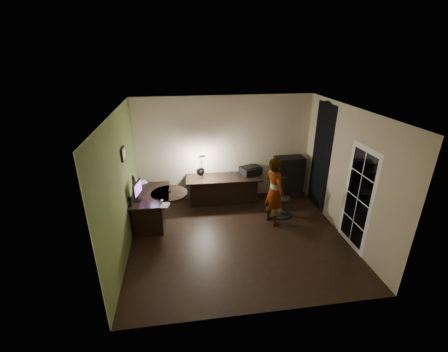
{
  "coord_description": "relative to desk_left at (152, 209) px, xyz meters",
  "views": [
    {
      "loc": [
        -1.08,
        -5.27,
        3.74
      ],
      "look_at": [
        -0.15,
        1.05,
        1.0
      ],
      "focal_mm": 24.0,
      "sensor_mm": 36.0,
      "label": 1
    }
  ],
  "objects": [
    {
      "name": "laptop",
      "position": [
        -0.24,
        0.42,
        0.58
      ],
      "size": [
        0.37,
        0.36,
        0.2
      ],
      "primitive_type": "cube",
      "rotation": [
        0.0,
        0.0,
        0.42
      ],
      "color": "silver",
      "rests_on": "laptop_stand"
    },
    {
      "name": "desk_right",
      "position": [
        1.76,
        0.8,
        -0.02
      ],
      "size": [
        1.93,
        0.72,
        0.72
      ],
      "primitive_type": "cube",
      "rotation": [
        0.0,
        0.0,
        -0.03
      ],
      "color": "black",
      "rests_on": "floor"
    },
    {
      "name": "cabinet",
      "position": [
        3.51,
        0.88,
        0.19
      ],
      "size": [
        0.77,
        0.41,
        1.14
      ],
      "primitive_type": "cube",
      "rotation": [
        0.0,
        0.0,
        0.05
      ],
      "color": "black",
      "rests_on": "floor"
    },
    {
      "name": "wall_front",
      "position": [
        1.83,
        -2.84,
        0.97
      ],
      "size": [
        4.5,
        0.01,
        2.7
      ],
      "primitive_type": "cube",
      "color": "tan",
      "rests_on": "floor"
    },
    {
      "name": "wall_left",
      "position": [
        -0.42,
        -0.83,
        0.97
      ],
      "size": [
        0.01,
        4.0,
        2.7
      ],
      "primitive_type": "cube",
      "color": "tan",
      "rests_on": "floor"
    },
    {
      "name": "framed_picture",
      "position": [
        -0.39,
        -0.38,
        1.47
      ],
      "size": [
        0.04,
        0.3,
        0.25
      ],
      "primitive_type": "cube",
      "color": "black",
      "rests_on": "wall_left"
    },
    {
      "name": "desk_lamp",
      "position": [
        1.22,
        1.0,
        0.65
      ],
      "size": [
        0.28,
        0.35,
        0.67
      ],
      "primitive_type": "cube",
      "rotation": [
        0.0,
        0.0,
        -0.43
      ],
      "color": "black",
      "rests_on": "desk_right"
    },
    {
      "name": "laptop_stand",
      "position": [
        -0.28,
        0.42,
        0.43
      ],
      "size": [
        0.26,
        0.23,
        0.09
      ],
      "primitive_type": "cube",
      "rotation": [
        0.0,
        0.0,
        -0.22
      ],
      "color": "silver",
      "rests_on": "desk_left"
    },
    {
      "name": "wall_right",
      "position": [
        4.08,
        -0.83,
        0.97
      ],
      "size": [
        0.01,
        4.0,
        2.7
      ],
      "primitive_type": "cube",
      "color": "tan",
      "rests_on": "floor"
    },
    {
      "name": "arched_doorway",
      "position": [
        4.07,
        0.32,
        0.92
      ],
      "size": [
        0.01,
        0.9,
        2.6
      ],
      "primitive_type": "cube",
      "color": "black",
      "rests_on": "floor"
    },
    {
      "name": "floor",
      "position": [
        1.83,
        -0.83,
        -0.39
      ],
      "size": [
        4.5,
        4.0,
        0.01
      ],
      "primitive_type": "cube",
      "color": "black",
      "rests_on": "ground"
    },
    {
      "name": "desk_left",
      "position": [
        0.0,
        0.0,
        0.0
      ],
      "size": [
        0.82,
        1.33,
        0.76
      ],
      "primitive_type": "cube",
      "rotation": [
        0.0,
        0.0,
        -0.0
      ],
      "color": "black",
      "rests_on": "floor"
    },
    {
      "name": "green_wall_overlay",
      "position": [
        -0.41,
        -0.83,
        0.97
      ],
      "size": [
        0.0,
        4.0,
        2.7
      ],
      "primitive_type": "cube",
      "color": "#506128",
      "rests_on": "floor"
    },
    {
      "name": "phone",
      "position": [
        0.42,
        0.1,
        0.39
      ],
      "size": [
        0.07,
        0.14,
        0.01
      ],
      "primitive_type": "cube",
      "rotation": [
        0.0,
        0.0,
        0.03
      ],
      "color": "black",
      "rests_on": "desk_left"
    },
    {
      "name": "french_door",
      "position": [
        4.07,
        -1.38,
        0.67
      ],
      "size": [
        0.02,
        0.92,
        2.1
      ],
      "primitive_type": "cube",
      "color": "white",
      "rests_on": "floor"
    },
    {
      "name": "person",
      "position": [
        2.73,
        -0.35,
        0.41
      ],
      "size": [
        0.55,
        0.66,
        1.59
      ],
      "primitive_type": "imported",
      "rotation": [
        0.0,
        0.0,
        1.92
      ],
      "color": "#D8A88C",
      "rests_on": "floor"
    },
    {
      "name": "desk_fan",
      "position": [
        1.17,
        0.78,
        0.48
      ],
      "size": [
        0.24,
        0.19,
        0.33
      ],
      "primitive_type": "cube",
      "rotation": [
        0.0,
        0.0,
        0.41
      ],
      "color": "black",
      "rests_on": "desk_right"
    },
    {
      "name": "ceiling",
      "position": [
        1.83,
        -0.83,
        2.32
      ],
      "size": [
        4.5,
        4.0,
        0.01
      ],
      "primitive_type": "cube",
      "color": "silver",
      "rests_on": "floor"
    },
    {
      "name": "office_chair",
      "position": [
        3.02,
        -0.05,
        0.07
      ],
      "size": [
        0.52,
        0.52,
        0.9
      ],
      "primitive_type": "cube",
      "rotation": [
        0.0,
        0.0,
        0.02
      ],
      "color": "black",
      "rests_on": "floor"
    },
    {
      "name": "wall_back",
      "position": [
        1.83,
        1.17,
        0.97
      ],
      "size": [
        4.5,
        0.01,
        2.7
      ],
      "primitive_type": "cube",
      "color": "tan",
      "rests_on": "floor"
    },
    {
      "name": "headphones",
      "position": [
        2.0,
        1.0,
        0.36
      ],
      "size": [
        0.19,
        0.11,
        0.08
      ],
      "primitive_type": "cube",
      "rotation": [
        0.0,
        0.0,
        -0.18
      ],
      "color": "navy",
      "rests_on": "desk_right"
    },
    {
      "name": "monitor",
      "position": [
        -0.25,
        -0.26,
        0.53
      ],
      "size": [
        0.18,
        0.45,
        0.29
      ],
      "primitive_type": "cube",
      "rotation": [
        0.0,
        0.0,
        -0.21
      ],
      "color": "black",
      "rests_on": "desk_left"
    },
    {
      "name": "speaker",
      "position": [
        -0.36,
        -0.48,
        0.48
      ],
      "size": [
        0.07,
        0.07,
        0.19
      ],
      "primitive_type": "cylinder",
      "rotation": [
        0.0,
        0.0,
        -0.03
      ],
      "color": "black",
      "rests_on": "desk_left"
    },
    {
      "name": "notepad",
      "position": [
        0.34,
        -0.6,
        0.39
      ],
      "size": [
        0.21,
        0.26,
        0.01
      ],
      "primitive_type": "cube",
      "rotation": [
        0.0,
        0.0,
        -0.22
      ],
      "color": "silver",
      "rests_on": "desk_left"
    },
    {
      "name": "mouse",
      "position": [
        0.27,
        -0.39,
        0.4
      ],
      "size": [
        0.08,
        0.1,
        0.03
      ],
      "primitive_type": "ellipsoid",
      "rotation": [
        0.0,
        0.0,
        -0.35
      ],
      "color": "silver",
      "rests_on": "desk_left"
    },
    {
      "name": "pen",
      "position": [
        0.18,
        -0.32,
        0.39
      ],
      "size": [
        0.06,
        0.15,
        0.01
      ],
      "primitive_type": "cube",
      "rotation": [
        0.0,
        0.0,
        0.32
      ],
      "color": "black",
      "rests_on": "desk_left"
    },
    {
      "name": "printer",
      "position": [
        2.48,
        0.93,
        0.43
      ],
      "size": [
        0.6,
        0.54,
        0.22
      ],
      "primitive_type": "cube",
      "rotation": [
        0.0,
        0.0,
        0.36
      ],
      "color": "black",
      "rests_on": "desk_right"
    }
  ]
}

